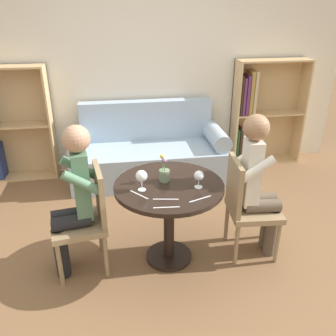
# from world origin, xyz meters

# --- Properties ---
(ground_plane) EXTENTS (16.00, 16.00, 0.00)m
(ground_plane) POSITION_xyz_m (0.00, 0.00, 0.00)
(ground_plane) COLOR brown
(back_wall) EXTENTS (5.20, 0.05, 2.70)m
(back_wall) POSITION_xyz_m (0.00, 2.05, 1.35)
(back_wall) COLOR silver
(back_wall) RESTS_ON ground_plane
(round_table) EXTENTS (0.89, 0.89, 0.73)m
(round_table) POSITION_xyz_m (0.00, 0.00, 0.57)
(round_table) COLOR black
(round_table) RESTS_ON ground_plane
(couch) EXTENTS (1.89, 0.80, 0.92)m
(couch) POSITION_xyz_m (0.00, 1.62, 0.31)
(couch) COLOR #9EB2C6
(couch) RESTS_ON ground_plane
(bookshelf_left) EXTENTS (0.94, 0.28, 1.39)m
(bookshelf_left) POSITION_xyz_m (-1.77, 1.89, 0.66)
(bookshelf_left) COLOR tan
(bookshelf_left) RESTS_ON ground_plane
(bookshelf_right) EXTENTS (0.94, 0.28, 1.39)m
(bookshelf_right) POSITION_xyz_m (1.51, 1.90, 0.68)
(bookshelf_right) COLOR tan
(bookshelf_right) RESTS_ON ground_plane
(chair_left) EXTENTS (0.48, 0.48, 0.90)m
(chair_left) POSITION_xyz_m (-0.67, 0.01, 0.49)
(chair_left) COLOR #937A56
(chair_left) RESTS_ON ground_plane
(chair_right) EXTENTS (0.45, 0.45, 0.90)m
(chair_right) POSITION_xyz_m (0.67, -0.00, 0.49)
(chair_right) COLOR #937A56
(chair_right) RESTS_ON ground_plane
(person_left) EXTENTS (0.45, 0.38, 1.26)m
(person_left) POSITION_xyz_m (-0.75, -0.02, 0.67)
(person_left) COLOR black
(person_left) RESTS_ON ground_plane
(person_right) EXTENTS (0.43, 0.36, 1.28)m
(person_right) POSITION_xyz_m (0.75, -0.02, 0.68)
(person_right) COLOR brown
(person_right) RESTS_ON ground_plane
(wine_glass_left) EXTENTS (0.09, 0.09, 0.17)m
(wine_glass_left) POSITION_xyz_m (-0.22, -0.06, 0.85)
(wine_glass_left) COLOR white
(wine_glass_left) RESTS_ON round_table
(wine_glass_right) EXTENTS (0.08, 0.08, 0.14)m
(wine_glass_right) POSITION_xyz_m (0.22, -0.08, 0.83)
(wine_glass_right) COLOR white
(wine_glass_right) RESTS_ON round_table
(flower_vase) EXTENTS (0.09, 0.09, 0.24)m
(flower_vase) POSITION_xyz_m (-0.03, 0.06, 0.80)
(flower_vase) COLOR gray
(flower_vase) RESTS_ON round_table
(knife_left_setting) EXTENTS (0.19, 0.04, 0.00)m
(knife_left_setting) POSITION_xyz_m (-0.06, -0.23, 0.73)
(knife_left_setting) COLOR silver
(knife_left_setting) RESTS_ON round_table
(fork_left_setting) EXTENTS (0.18, 0.08, 0.00)m
(fork_left_setting) POSITION_xyz_m (0.19, -0.27, 0.73)
(fork_left_setting) COLOR silver
(fork_left_setting) RESTS_ON round_table
(knife_right_setting) EXTENTS (0.13, 0.15, 0.00)m
(knife_right_setting) POSITION_xyz_m (-0.25, -0.13, 0.73)
(knife_right_setting) COLOR silver
(knife_right_setting) RESTS_ON round_table
(fork_right_setting) EXTENTS (0.19, 0.02, 0.00)m
(fork_right_setting) POSITION_xyz_m (-0.07, -0.34, 0.73)
(fork_right_setting) COLOR silver
(fork_right_setting) RESTS_ON round_table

